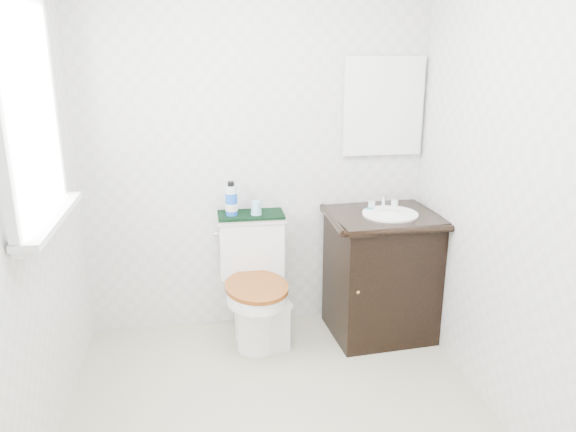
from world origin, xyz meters
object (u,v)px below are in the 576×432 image
object	(u,v)px
toilet	(254,287)
vanity	(381,271)
trash_bin	(271,325)
cup	(256,208)
mouthwash_bottle	(231,200)

from	to	relation	value
toilet	vanity	xyz separation A→B (m)	(0.82, -0.06, 0.09)
trash_bin	cup	size ratio (longest dim) A/B	3.73
toilet	mouthwash_bottle	bearing A→B (deg)	138.14
vanity	cup	xyz separation A→B (m)	(-0.78, 0.16, 0.42)
toilet	vanity	bearing A→B (deg)	-4.55
mouthwash_bottle	vanity	bearing A→B (deg)	-10.47
vanity	trash_bin	xyz separation A→B (m)	(-0.73, -0.10, -0.27)
vanity	trash_bin	world-z (taller)	vanity
trash_bin	vanity	bearing A→B (deg)	8.07
mouthwash_bottle	toilet	bearing A→B (deg)	-41.86
toilet	mouthwash_bottle	xyz separation A→B (m)	(-0.12, 0.11, 0.56)
toilet	trash_bin	size ratio (longest dim) A/B	2.44
trash_bin	mouthwash_bottle	size ratio (longest dim) A/B	1.50
mouthwash_bottle	trash_bin	bearing A→B (deg)	-53.15
vanity	mouthwash_bottle	bearing A→B (deg)	169.53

